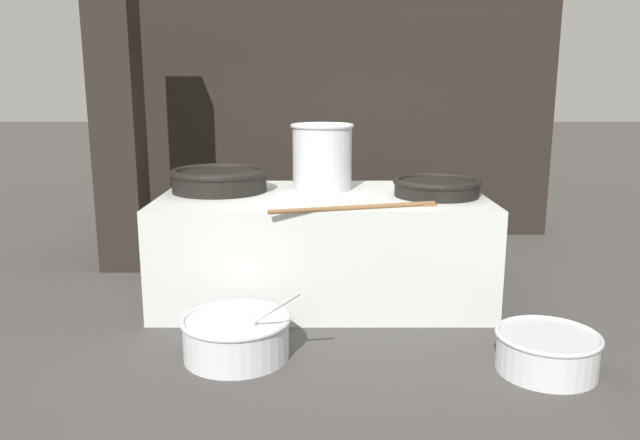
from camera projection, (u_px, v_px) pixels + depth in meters
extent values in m
plane|color=#474442|center=(320.00, 295.00, 6.36)|extent=(60.00, 60.00, 0.00)
cube|color=black|center=(319.00, 116.00, 8.65)|extent=(6.37, 0.24, 3.33)
cube|color=black|center=(116.00, 124.00, 6.98)|extent=(0.49, 0.49, 3.33)
cube|color=silver|center=(320.00, 245.00, 6.25)|extent=(3.15, 1.75, 1.04)
cylinder|color=black|center=(217.00, 182.00, 6.27)|extent=(0.95, 0.95, 0.19)
torus|color=black|center=(217.00, 172.00, 6.25)|extent=(0.99, 0.99, 0.08)
cylinder|color=black|center=(434.00, 189.00, 6.02)|extent=(0.81, 0.81, 0.14)
torus|color=black|center=(434.00, 182.00, 6.01)|extent=(0.84, 0.84, 0.06)
cylinder|color=#B7B7BC|center=(320.00, 158.00, 6.36)|extent=(0.60, 0.60, 0.65)
torus|color=#B7B7BC|center=(320.00, 126.00, 6.29)|extent=(0.65, 0.65, 0.04)
cylinder|color=brown|center=(352.00, 207.00, 5.37)|extent=(1.47, 0.44, 0.04)
cube|color=brown|center=(426.00, 204.00, 5.56)|extent=(0.14, 0.13, 0.02)
cylinder|color=#8C6647|center=(332.00, 232.00, 7.33)|extent=(0.12, 0.12, 0.79)
cylinder|color=#8C6647|center=(332.00, 229.00, 7.50)|extent=(0.12, 0.12, 0.79)
cube|color=#4C663F|center=(332.00, 218.00, 7.38)|extent=(0.19, 0.24, 0.52)
cube|color=#8C6647|center=(332.00, 173.00, 7.26)|extent=(0.16, 0.48, 0.59)
cylinder|color=#8C6647|center=(323.00, 176.00, 7.03)|extent=(0.32, 0.10, 0.54)
cylinder|color=#8C6647|center=(324.00, 171.00, 7.50)|extent=(0.32, 0.10, 0.54)
sphere|color=#8C6647|center=(332.00, 137.00, 7.18)|extent=(0.22, 0.22, 0.22)
cylinder|color=silver|center=(234.00, 338.00, 4.87)|extent=(0.82, 0.82, 0.31)
torus|color=silver|center=(233.00, 320.00, 4.84)|extent=(0.86, 0.86, 0.04)
cylinder|color=orange|center=(234.00, 330.00, 4.86)|extent=(0.72, 0.72, 0.08)
cylinder|color=orange|center=(219.00, 332.00, 4.68)|extent=(0.04, 0.04, 0.03)
cylinder|color=orange|center=(233.00, 323.00, 4.85)|extent=(0.06, 0.06, 0.04)
cylinder|color=orange|center=(225.00, 316.00, 4.99)|extent=(0.06, 0.06, 0.04)
cylinder|color=orange|center=(236.00, 326.00, 4.81)|extent=(0.05, 0.04, 0.03)
cylinder|color=orange|center=(225.00, 323.00, 4.83)|extent=(0.04, 0.04, 0.04)
cylinder|color=orange|center=(262.00, 315.00, 5.04)|extent=(0.03, 0.04, 0.03)
cylinder|color=orange|center=(240.00, 322.00, 4.86)|extent=(0.05, 0.05, 0.03)
cylinder|color=orange|center=(235.00, 320.00, 4.90)|extent=(0.06, 0.05, 0.04)
sphere|color=silver|center=(246.00, 325.00, 4.75)|extent=(0.15, 0.15, 0.15)
cylinder|color=silver|center=(271.00, 310.00, 4.54)|extent=(0.43, 0.38, 0.40)
cylinder|color=silver|center=(544.00, 353.00, 4.64)|extent=(0.73, 0.73, 0.29)
torus|color=silver|center=(546.00, 335.00, 4.61)|extent=(0.77, 0.77, 0.04)
cylinder|color=#6B9347|center=(545.00, 345.00, 4.63)|extent=(0.65, 0.65, 0.07)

